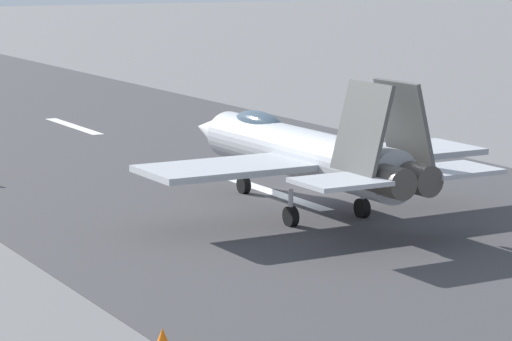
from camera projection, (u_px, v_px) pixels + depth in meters
The scene contains 4 objects.
ground_plane at pixel (283, 196), 52.28m from camera, with size 400.00×400.00×0.00m, color slate.
runway_strip at pixel (283, 196), 52.26m from camera, with size 240.00×26.00×0.02m.
fighter_jet at pixel (302, 151), 48.37m from camera, with size 16.60×14.05×5.65m.
marker_cone_near at pixel (163, 338), 31.92m from camera, with size 0.44×0.44×0.55m, color orange.
Camera 1 is at (-44.44, 25.72, 9.94)m, focal length 87.50 mm.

